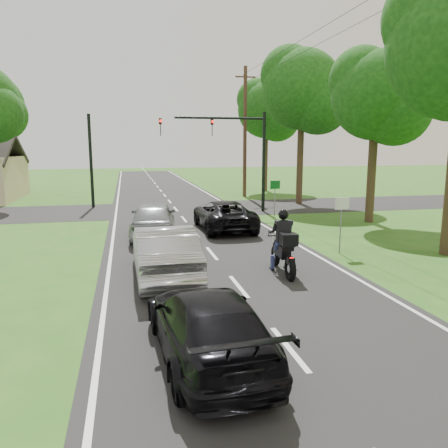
{
  "coord_description": "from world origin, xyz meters",
  "views": [
    {
      "loc": [
        -3.05,
        -11.63,
        3.99
      ],
      "look_at": [
        0.24,
        3.0,
        1.3
      ],
      "focal_mm": 35.0,
      "sensor_mm": 36.0,
      "label": 1
    }
  ],
  "objects_px": {
    "silver_sedan": "(164,252)",
    "utility_pole_far": "(245,132)",
    "sign_white": "(342,212)",
    "traffic_signal": "(234,143)",
    "silver_suv": "(153,219)",
    "dark_car_behind": "(207,324)",
    "motorcycle_rider": "(284,248)",
    "dark_suv": "(224,215)",
    "sign_green": "(275,190)"
  },
  "relations": [
    {
      "from": "utility_pole_far",
      "to": "silver_sedan",
      "type": "bearing_deg",
      "value": -111.59
    },
    {
      "from": "motorcycle_rider",
      "to": "sign_white",
      "type": "distance_m",
      "value": 3.68
    },
    {
      "from": "traffic_signal",
      "to": "sign_white",
      "type": "height_order",
      "value": "traffic_signal"
    },
    {
      "from": "motorcycle_rider",
      "to": "utility_pole_far",
      "type": "height_order",
      "value": "utility_pole_far"
    },
    {
      "from": "utility_pole_far",
      "to": "dark_suv",
      "type": "bearing_deg",
      "value": -109.39
    },
    {
      "from": "silver_sedan",
      "to": "sign_green",
      "type": "bearing_deg",
      "value": -126.36
    },
    {
      "from": "silver_sedan",
      "to": "utility_pole_far",
      "type": "bearing_deg",
      "value": -112.53
    },
    {
      "from": "dark_suv",
      "to": "sign_green",
      "type": "bearing_deg",
      "value": -145.54
    },
    {
      "from": "traffic_signal",
      "to": "motorcycle_rider",
      "type": "bearing_deg",
      "value": -97.12
    },
    {
      "from": "silver_suv",
      "to": "dark_car_behind",
      "type": "bearing_deg",
      "value": 96.75
    },
    {
      "from": "dark_car_behind",
      "to": "traffic_signal",
      "type": "xyz_separation_m",
      "value": [
        4.99,
        17.99,
        3.45
      ]
    },
    {
      "from": "sign_white",
      "to": "traffic_signal",
      "type": "bearing_deg",
      "value": 97.05
    },
    {
      "from": "dark_suv",
      "to": "utility_pole_far",
      "type": "xyz_separation_m",
      "value": [
        4.71,
        13.39,
        4.36
      ]
    },
    {
      "from": "traffic_signal",
      "to": "dark_suv",
      "type": "bearing_deg",
      "value": -108.95
    },
    {
      "from": "dark_suv",
      "to": "utility_pole_far",
      "type": "height_order",
      "value": "utility_pole_far"
    },
    {
      "from": "traffic_signal",
      "to": "utility_pole_far",
      "type": "relative_size",
      "value": 0.64
    },
    {
      "from": "utility_pole_far",
      "to": "silver_suv",
      "type": "bearing_deg",
      "value": -119.3
    },
    {
      "from": "dark_car_behind",
      "to": "silver_sedan",
      "type": "bearing_deg",
      "value": -89.63
    },
    {
      "from": "motorcycle_rider",
      "to": "silver_sedan",
      "type": "distance_m",
      "value": 3.72
    },
    {
      "from": "silver_sedan",
      "to": "sign_white",
      "type": "xyz_separation_m",
      "value": [
        6.7,
        1.7,
        0.77
      ]
    },
    {
      "from": "dark_suv",
      "to": "dark_car_behind",
      "type": "bearing_deg",
      "value": 75.65
    },
    {
      "from": "sign_white",
      "to": "silver_sedan",
      "type": "bearing_deg",
      "value": -165.73
    },
    {
      "from": "dark_car_behind",
      "to": "utility_pole_far",
      "type": "bearing_deg",
      "value": -110.23
    },
    {
      "from": "dark_suv",
      "to": "traffic_signal",
      "type": "xyz_separation_m",
      "value": [
        1.85,
        5.39,
        3.41
      ]
    },
    {
      "from": "silver_suv",
      "to": "dark_suv",
      "type": "bearing_deg",
      "value": -156.76
    },
    {
      "from": "motorcycle_rider",
      "to": "dark_suv",
      "type": "distance_m",
      "value": 7.62
    },
    {
      "from": "dark_suv",
      "to": "traffic_signal",
      "type": "bearing_deg",
      "value": -109.31
    },
    {
      "from": "dark_suv",
      "to": "silver_sedan",
      "type": "xyz_separation_m",
      "value": [
        -3.49,
        -7.33,
        0.1
      ]
    },
    {
      "from": "motorcycle_rider",
      "to": "sign_white",
      "type": "relative_size",
      "value": 1.13
    },
    {
      "from": "utility_pole_far",
      "to": "sign_green",
      "type": "relative_size",
      "value": 4.71
    },
    {
      "from": "traffic_signal",
      "to": "silver_suv",
      "type": "bearing_deg",
      "value": -129.07
    },
    {
      "from": "sign_white",
      "to": "dark_suv",
      "type": "bearing_deg",
      "value": 119.73
    },
    {
      "from": "dark_suv",
      "to": "sign_green",
      "type": "distance_m",
      "value": 4.25
    },
    {
      "from": "silver_sedan",
      "to": "sign_white",
      "type": "distance_m",
      "value": 6.96
    },
    {
      "from": "dark_car_behind",
      "to": "utility_pole_far",
      "type": "height_order",
      "value": "utility_pole_far"
    },
    {
      "from": "dark_car_behind",
      "to": "sign_white",
      "type": "height_order",
      "value": "sign_white"
    },
    {
      "from": "sign_green",
      "to": "dark_suv",
      "type": "bearing_deg",
      "value": -145.18
    },
    {
      "from": "sign_white",
      "to": "motorcycle_rider",
      "type": "bearing_deg",
      "value": -146.29
    },
    {
      "from": "motorcycle_rider",
      "to": "silver_sedan",
      "type": "bearing_deg",
      "value": 179.43
    },
    {
      "from": "utility_pole_far",
      "to": "sign_green",
      "type": "distance_m",
      "value": 11.63
    },
    {
      "from": "utility_pole_far",
      "to": "traffic_signal",
      "type": "bearing_deg",
      "value": -109.68
    },
    {
      "from": "dark_suv",
      "to": "sign_white",
      "type": "relative_size",
      "value": 2.4
    },
    {
      "from": "dark_car_behind",
      "to": "utility_pole_far",
      "type": "distance_m",
      "value": 27.51
    },
    {
      "from": "silver_suv",
      "to": "sign_green",
      "type": "bearing_deg",
      "value": -147.69
    },
    {
      "from": "motorcycle_rider",
      "to": "dark_suv",
      "type": "height_order",
      "value": "motorcycle_rider"
    },
    {
      "from": "dark_car_behind",
      "to": "traffic_signal",
      "type": "height_order",
      "value": "traffic_signal"
    },
    {
      "from": "traffic_signal",
      "to": "utility_pole_far",
      "type": "height_order",
      "value": "utility_pole_far"
    },
    {
      "from": "sign_white",
      "to": "silver_suv",
      "type": "bearing_deg",
      "value": 145.74
    },
    {
      "from": "silver_sedan",
      "to": "sign_white",
      "type": "relative_size",
      "value": 2.32
    },
    {
      "from": "motorcycle_rider",
      "to": "traffic_signal",
      "type": "bearing_deg",
      "value": 86.76
    }
  ]
}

